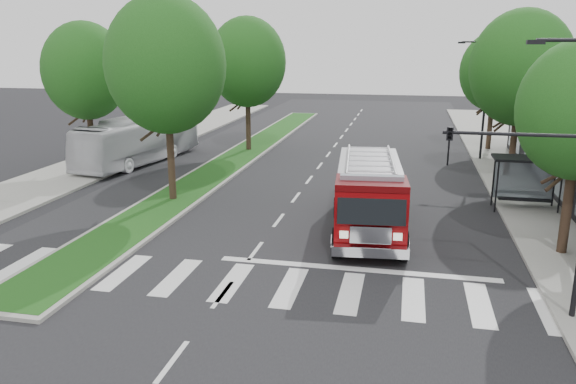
{
  "coord_description": "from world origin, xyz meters",
  "views": [
    {
      "loc": [
        5.53,
        -19.75,
        7.83
      ],
      "look_at": [
        0.78,
        2.4,
        1.8
      ],
      "focal_mm": 35.0,
      "sensor_mm": 36.0,
      "label": 1
    }
  ],
  "objects": [
    {
      "name": "streetlight_right_near",
      "position": [
        9.61,
        -3.5,
        4.67
      ],
      "size": [
        4.08,
        0.22,
        8.0
      ],
      "color": "black",
      "rests_on": "ground"
    },
    {
      "name": "city_bus",
      "position": [
        -12.0,
        14.48,
        1.55
      ],
      "size": [
        4.27,
        11.4,
        3.1
      ],
      "primitive_type": "imported",
      "rotation": [
        0.0,
        0.0,
        -0.15
      ],
      "color": "silver",
      "rests_on": "ground"
    },
    {
      "name": "sidewalk_left",
      "position": [
        -14.5,
        10.0,
        0.07
      ],
      "size": [
        5.0,
        80.0,
        0.15
      ],
      "primitive_type": "cube",
      "color": "gray",
      "rests_on": "ground"
    },
    {
      "name": "bus_shelter",
      "position": [
        11.2,
        8.15,
        2.04
      ],
      "size": [
        3.2,
        1.6,
        2.61
      ],
      "color": "black",
      "rests_on": "ground"
    },
    {
      "name": "tree_median_far",
      "position": [
        -6.0,
        20.0,
        6.49
      ],
      "size": [
        5.6,
        5.6,
        9.72
      ],
      "color": "black",
      "rests_on": "ground"
    },
    {
      "name": "tree_right_far",
      "position": [
        11.5,
        24.0,
        5.84
      ],
      "size": [
        5.0,
        5.0,
        8.73
      ],
      "color": "black",
      "rests_on": "ground"
    },
    {
      "name": "streetlight_right_far",
      "position": [
        10.35,
        20.0,
        4.48
      ],
      "size": [
        2.11,
        0.2,
        8.0
      ],
      "color": "black",
      "rests_on": "ground"
    },
    {
      "name": "median",
      "position": [
        -6.0,
        18.0,
        0.08
      ],
      "size": [
        3.0,
        50.0,
        0.15
      ],
      "color": "gray",
      "rests_on": "ground"
    },
    {
      "name": "fire_engine",
      "position": [
        4.06,
        3.61,
        1.51
      ],
      "size": [
        3.52,
        9.28,
        3.15
      ],
      "rotation": [
        0.0,
        0.0,
        0.09
      ],
      "color": "#4E0406",
      "rests_on": "ground"
    },
    {
      "name": "tree_median_near",
      "position": [
        -6.0,
        6.0,
        6.81
      ],
      "size": [
        5.8,
        5.8,
        10.16
      ],
      "color": "black",
      "rests_on": "ground"
    },
    {
      "name": "tree_right_mid",
      "position": [
        11.5,
        14.0,
        6.49
      ],
      "size": [
        5.6,
        5.6,
        9.72
      ],
      "color": "black",
      "rests_on": "ground"
    },
    {
      "name": "tree_left_mid",
      "position": [
        -14.0,
        12.0,
        6.16
      ],
      "size": [
        5.2,
        5.2,
        9.16
      ],
      "color": "black",
      "rests_on": "ground"
    },
    {
      "name": "sidewalk_right",
      "position": [
        12.5,
        10.0,
        0.07
      ],
      "size": [
        5.0,
        80.0,
        0.15
      ],
      "primitive_type": "cube",
      "color": "gray",
      "rests_on": "ground"
    },
    {
      "name": "ground",
      "position": [
        0.0,
        0.0,
        0.0
      ],
      "size": [
        140.0,
        140.0,
        0.0
      ],
      "primitive_type": "plane",
      "color": "black",
      "rests_on": "ground"
    }
  ]
}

